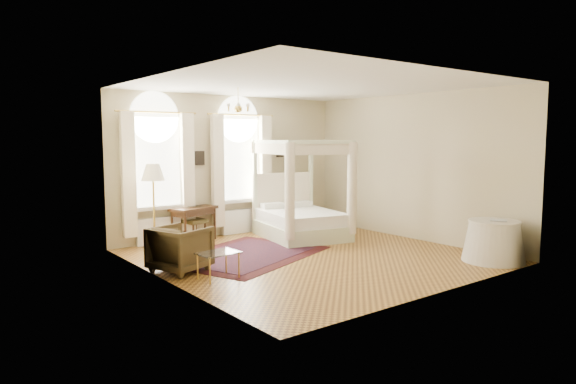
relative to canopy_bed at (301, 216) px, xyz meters
name	(u,v)px	position (x,y,z in m)	size (l,w,h in m)	color
ground	(311,256)	(-1.03, -1.58, -0.51)	(6.00, 6.00, 0.00)	#AF7E32
room_walls	(312,155)	(-1.03, -1.58, 1.47)	(6.00, 6.00, 6.00)	beige
window_left	(158,176)	(-2.93, 1.30, 0.97)	(1.62, 0.27, 3.29)	white
window_right	(241,172)	(-0.83, 1.30, 0.97)	(1.62, 0.27, 3.29)	white
chandelier	(238,107)	(-1.93, -0.38, 2.39)	(0.51, 0.45, 0.50)	gold
wall_pictures	(234,155)	(-0.94, 1.39, 1.38)	(2.54, 0.03, 0.39)	black
canopy_bed	(301,216)	(0.00, 0.00, 0.00)	(2.08, 2.38, 2.26)	beige
nightstand	(307,216)	(1.10, 1.12, -0.25)	(0.37, 0.33, 0.53)	#38210F
nightstand_lamp	(307,196)	(1.05, 1.06, 0.30)	(0.29, 0.29, 0.43)	gold
writing_desk	(194,212)	(-2.18, 1.12, 0.15)	(1.15, 0.82, 0.78)	#38210F
laptop	(195,206)	(-2.13, 1.17, 0.28)	(0.31, 0.20, 0.02)	black
stool	(195,223)	(-2.17, 1.12, -0.10)	(0.51, 0.51, 0.50)	#423B1C
armchair	(180,249)	(-3.57, -1.08, -0.11)	(0.85, 0.88, 0.80)	#46381E
coffee_table	(218,255)	(-3.29, -1.90, -0.11)	(0.68, 0.50, 0.44)	silver
floor_lamp	(153,177)	(-3.32, 0.63, 1.02)	(0.46, 0.46, 1.79)	gold
oriental_rug	(246,255)	(-2.00, -0.72, -0.51)	(3.70, 3.20, 0.01)	#420F13
side_table	(494,241)	(1.40, -3.98, -0.13)	(1.14, 1.14, 0.78)	beige
book	(499,221)	(1.30, -4.12, 0.28)	(0.22, 0.30, 0.03)	black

